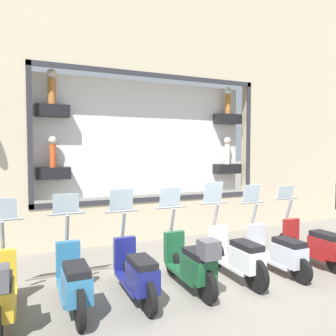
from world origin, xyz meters
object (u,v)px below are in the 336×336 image
(scooter_yellow_6, at_px, (0,292))
(scooter_navy_4, at_px, (136,272))
(scooter_white_2, at_px, (237,255))
(scooter_red_0, at_px, (315,244))
(scooter_silver_1, at_px, (278,251))
(scooter_green_3, at_px, (192,262))
(scooter_teal_5, at_px, (74,280))

(scooter_yellow_6, bearing_deg, scooter_navy_4, -88.14)
(scooter_navy_4, bearing_deg, scooter_white_2, -89.84)
(scooter_red_0, relative_size, scooter_navy_4, 1.00)
(scooter_silver_1, relative_size, scooter_green_3, 0.99)
(scooter_red_0, bearing_deg, scooter_yellow_6, 90.59)
(scooter_red_0, bearing_deg, scooter_white_2, 89.76)
(scooter_red_0, height_order, scooter_white_2, scooter_white_2)
(scooter_navy_4, height_order, scooter_teal_5, scooter_navy_4)
(scooter_white_2, distance_m, scooter_navy_4, 1.89)
(scooter_teal_5, bearing_deg, scooter_navy_4, -90.23)
(scooter_silver_1, xyz_separation_m, scooter_white_2, (0.01, 0.95, 0.03))
(scooter_white_2, distance_m, scooter_green_3, 0.95)
(scooter_navy_4, xyz_separation_m, scooter_yellow_6, (-0.06, 1.89, 0.04))
(scooter_teal_5, bearing_deg, scooter_silver_1, -90.14)
(scooter_white_2, relative_size, scooter_navy_4, 1.01)
(scooter_red_0, height_order, scooter_navy_4, scooter_navy_4)
(scooter_red_0, height_order, scooter_silver_1, scooter_silver_1)
(scooter_white_2, height_order, scooter_yellow_6, scooter_white_2)
(scooter_teal_5, bearing_deg, scooter_yellow_6, 93.95)
(scooter_red_0, height_order, scooter_teal_5, scooter_teal_5)
(scooter_green_3, bearing_deg, scooter_red_0, -88.83)
(scooter_navy_4, bearing_deg, scooter_green_3, -93.67)
(scooter_silver_1, distance_m, scooter_green_3, 1.89)
(scooter_navy_4, bearing_deg, scooter_teal_5, 89.77)
(scooter_red_0, xyz_separation_m, scooter_teal_5, (0.01, 4.73, 0.02))
(scooter_red_0, relative_size, scooter_teal_5, 0.99)
(scooter_silver_1, height_order, scooter_navy_4, scooter_navy_4)
(scooter_yellow_6, bearing_deg, scooter_silver_1, -89.32)
(scooter_yellow_6, bearing_deg, scooter_teal_5, -86.05)
(scooter_white_2, height_order, scooter_green_3, scooter_white_2)
(scooter_green_3, bearing_deg, scooter_white_2, -86.01)
(scooter_red_0, xyz_separation_m, scooter_white_2, (0.01, 1.89, 0.02))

